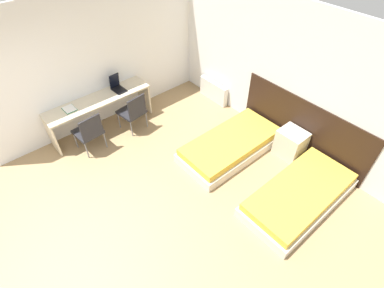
% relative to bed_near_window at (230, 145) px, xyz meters
% --- Properties ---
extents(ground_plane, '(20.00, 20.00, 0.00)m').
position_rel_bed_near_window_xyz_m(ground_plane, '(-0.20, -3.13, -0.16)').
color(ground_plane, '#9E7F56').
extents(wall_back, '(5.67, 0.05, 2.70)m').
position_rel_bed_near_window_xyz_m(wall_back, '(-0.20, 1.09, 1.19)').
color(wall_back, white).
rests_on(wall_back, ground_plane).
extents(wall_left, '(0.05, 5.20, 2.70)m').
position_rel_bed_near_window_xyz_m(wall_left, '(-2.56, -1.03, 1.19)').
color(wall_left, white).
rests_on(wall_left, ground_plane).
extents(headboard_panel, '(2.67, 0.03, 1.11)m').
position_rel_bed_near_window_xyz_m(headboard_panel, '(0.79, 1.06, 0.40)').
color(headboard_panel, black).
rests_on(headboard_panel, ground_plane).
extents(bed_near_window, '(0.99, 2.05, 0.33)m').
position_rel_bed_near_window_xyz_m(bed_near_window, '(0.00, 0.00, 0.00)').
color(bed_near_window, beige).
rests_on(bed_near_window, ground_plane).
extents(bed_near_door, '(0.99, 2.05, 0.33)m').
position_rel_bed_near_window_xyz_m(bed_near_door, '(1.59, 0.00, 0.00)').
color(bed_near_door, beige).
rests_on(bed_near_door, ground_plane).
extents(nightstand, '(0.50, 0.43, 0.56)m').
position_rel_bed_near_window_xyz_m(nightstand, '(0.79, 0.81, 0.12)').
color(nightstand, beige).
rests_on(nightstand, ground_plane).
extents(radiator, '(0.82, 0.12, 0.47)m').
position_rel_bed_near_window_xyz_m(radiator, '(-1.51, 0.97, 0.08)').
color(radiator, silver).
rests_on(radiator, ground_plane).
extents(desk, '(0.53, 2.15, 0.74)m').
position_rel_bed_near_window_xyz_m(desk, '(-2.27, -1.54, 0.43)').
color(desk, beige).
rests_on(desk, ground_plane).
extents(chair_near_laptop, '(0.53, 0.53, 0.86)m').
position_rel_bed_near_window_xyz_m(chair_near_laptop, '(-1.80, -1.04, 0.31)').
color(chair_near_laptop, '#232328').
rests_on(chair_near_laptop, ground_plane).
extents(chair_near_notebook, '(0.51, 0.51, 0.86)m').
position_rel_bed_near_window_xyz_m(chair_near_notebook, '(-1.80, -2.02, 0.31)').
color(chair_near_notebook, '#232328').
rests_on(chair_near_notebook, ground_plane).
extents(laptop, '(0.32, 0.24, 0.32)m').
position_rel_bed_near_window_xyz_m(laptop, '(-2.30, -1.05, 0.65)').
color(laptop, black).
rests_on(laptop, desk).
extents(open_notebook, '(0.27, 0.22, 0.02)m').
position_rel_bed_near_window_xyz_m(open_notebook, '(-2.31, -2.11, 0.59)').
color(open_notebook, '#236B3D').
rests_on(open_notebook, desk).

